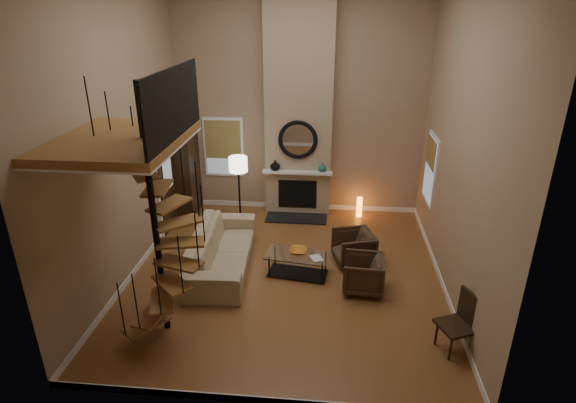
# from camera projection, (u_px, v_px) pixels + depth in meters

# --- Properties ---
(ground) EXTENTS (6.00, 6.50, 0.01)m
(ground) POSITION_uv_depth(u_px,v_px,m) (286.00, 274.00, 9.21)
(ground) COLOR #9C6332
(ground) RESTS_ON ground
(back_wall) EXTENTS (6.00, 0.02, 5.50)m
(back_wall) POSITION_uv_depth(u_px,v_px,m) (299.00, 103.00, 11.09)
(back_wall) COLOR tan
(back_wall) RESTS_ON ground
(front_wall) EXTENTS (6.00, 0.02, 5.50)m
(front_wall) POSITION_uv_depth(u_px,v_px,m) (257.00, 219.00, 5.15)
(front_wall) COLOR tan
(front_wall) RESTS_ON ground
(left_wall) EXTENTS (0.02, 6.50, 5.50)m
(left_wall) POSITION_uv_depth(u_px,v_px,m) (121.00, 135.00, 8.38)
(left_wall) COLOR tan
(left_wall) RESTS_ON ground
(right_wall) EXTENTS (0.02, 6.50, 5.50)m
(right_wall) POSITION_uv_depth(u_px,v_px,m) (462.00, 144.00, 7.85)
(right_wall) COLOR tan
(right_wall) RESTS_ON ground
(baseboard_back) EXTENTS (6.00, 0.02, 0.12)m
(baseboard_back) POSITION_uv_depth(u_px,v_px,m) (298.00, 206.00, 12.14)
(baseboard_back) COLOR white
(baseboard_back) RESTS_ON ground
(baseboard_front) EXTENTS (6.00, 0.02, 0.12)m
(baseboard_front) POSITION_uv_depth(u_px,v_px,m) (262.00, 400.00, 6.22)
(baseboard_front) COLOR white
(baseboard_front) RESTS_ON ground
(baseboard_left) EXTENTS (0.02, 6.50, 0.12)m
(baseboard_left) POSITION_uv_depth(u_px,v_px,m) (140.00, 264.00, 9.44)
(baseboard_left) COLOR white
(baseboard_left) RESTS_ON ground
(baseboard_right) EXTENTS (0.02, 6.50, 0.12)m
(baseboard_right) POSITION_uv_depth(u_px,v_px,m) (441.00, 280.00, 8.92)
(baseboard_right) COLOR white
(baseboard_right) RESTS_ON ground
(chimney_breast) EXTENTS (1.60, 0.38, 5.50)m
(chimney_breast) POSITION_uv_depth(u_px,v_px,m) (299.00, 104.00, 10.92)
(chimney_breast) COLOR tan
(chimney_breast) RESTS_ON ground
(hearth) EXTENTS (1.50, 0.60, 0.04)m
(hearth) POSITION_uv_depth(u_px,v_px,m) (296.00, 218.00, 11.55)
(hearth) COLOR black
(hearth) RESTS_ON ground
(firebox) EXTENTS (0.95, 0.02, 0.72)m
(firebox) POSITION_uv_depth(u_px,v_px,m) (297.00, 194.00, 11.60)
(firebox) COLOR black
(firebox) RESTS_ON chimney_breast
(mantel) EXTENTS (1.70, 0.18, 0.06)m
(mantel) POSITION_uv_depth(u_px,v_px,m) (297.00, 172.00, 11.29)
(mantel) COLOR white
(mantel) RESTS_ON chimney_breast
(mirror_frame) EXTENTS (0.94, 0.10, 0.94)m
(mirror_frame) POSITION_uv_depth(u_px,v_px,m) (298.00, 140.00, 11.03)
(mirror_frame) COLOR black
(mirror_frame) RESTS_ON chimney_breast
(mirror_disc) EXTENTS (0.80, 0.01, 0.80)m
(mirror_disc) POSITION_uv_depth(u_px,v_px,m) (298.00, 140.00, 11.04)
(mirror_disc) COLOR white
(mirror_disc) RESTS_ON chimney_breast
(vase_left) EXTENTS (0.24, 0.24, 0.25)m
(vase_left) POSITION_uv_depth(u_px,v_px,m) (275.00, 165.00, 11.32)
(vase_left) COLOR black
(vase_left) RESTS_ON mantel
(vase_right) EXTENTS (0.20, 0.20, 0.21)m
(vase_right) POSITION_uv_depth(u_px,v_px,m) (322.00, 167.00, 11.22)
(vase_right) COLOR #1A5C54
(vase_right) RESTS_ON mantel
(window_back) EXTENTS (1.02, 0.06, 1.52)m
(window_back) POSITION_uv_depth(u_px,v_px,m) (224.00, 146.00, 11.68)
(window_back) COLOR white
(window_back) RESTS_ON back_wall
(window_right) EXTENTS (0.06, 1.02, 1.52)m
(window_right) POSITION_uv_depth(u_px,v_px,m) (431.00, 168.00, 10.13)
(window_right) COLOR white
(window_right) RESTS_ON right_wall
(entry_door) EXTENTS (0.10, 1.05, 2.16)m
(entry_door) POSITION_uv_depth(u_px,v_px,m) (166.00, 187.00, 10.70)
(entry_door) COLOR white
(entry_door) RESTS_ON ground
(loft) EXTENTS (1.70, 2.20, 1.09)m
(loft) POSITION_uv_depth(u_px,v_px,m) (127.00, 137.00, 6.46)
(loft) COLOR olive
(loft) RESTS_ON left_wall
(spiral_stair) EXTENTS (1.47, 1.47, 4.06)m
(spiral_stair) POSITION_uv_depth(u_px,v_px,m) (157.00, 231.00, 7.02)
(spiral_stair) COLOR black
(spiral_stair) RESTS_ON ground
(hutch) EXTENTS (0.42, 0.90, 2.01)m
(hutch) POSITION_uv_depth(u_px,v_px,m) (188.00, 176.00, 11.64)
(hutch) COLOR black
(hutch) RESTS_ON ground
(sofa) EXTENTS (1.26, 2.85, 0.81)m
(sofa) POSITION_uv_depth(u_px,v_px,m) (221.00, 249.00, 9.35)
(sofa) COLOR tan
(sofa) RESTS_ON ground
(armchair_near) EXTENTS (0.95, 0.93, 0.70)m
(armchair_near) POSITION_uv_depth(u_px,v_px,m) (357.00, 248.00, 9.48)
(armchair_near) COLOR #402E1D
(armchair_near) RESTS_ON ground
(armchair_far) EXTENTS (0.79, 0.77, 0.68)m
(armchair_far) POSITION_uv_depth(u_px,v_px,m) (367.00, 274.00, 8.55)
(armchair_far) COLOR #402E1D
(armchair_far) RESTS_ON ground
(coffee_table) EXTENTS (1.33, 0.79, 0.46)m
(coffee_table) POSITION_uv_depth(u_px,v_px,m) (298.00, 262.00, 9.09)
(coffee_table) COLOR silver
(coffee_table) RESTS_ON ground
(bowl) EXTENTS (0.35, 0.35, 0.09)m
(bowl) POSITION_uv_depth(u_px,v_px,m) (298.00, 251.00, 9.05)
(bowl) COLOR orange
(bowl) RESTS_ON coffee_table
(book) EXTENTS (0.29, 0.33, 0.03)m
(book) POSITION_uv_depth(u_px,v_px,m) (315.00, 259.00, 8.85)
(book) COLOR gray
(book) RESTS_ON coffee_table
(floor_lamp) EXTENTS (0.43, 0.43, 1.75)m
(floor_lamp) POSITION_uv_depth(u_px,v_px,m) (238.00, 170.00, 10.68)
(floor_lamp) COLOR black
(floor_lamp) RESTS_ON ground
(accent_lamp) EXTENTS (0.14, 0.14, 0.50)m
(accent_lamp) POSITION_uv_depth(u_px,v_px,m) (359.00, 207.00, 11.61)
(accent_lamp) COLOR orange
(accent_lamp) RESTS_ON ground
(side_chair) EXTENTS (0.64, 0.64, 1.01)m
(side_chair) POSITION_uv_depth(u_px,v_px,m) (461.00, 321.00, 7.03)
(side_chair) COLOR black
(side_chair) RESTS_ON ground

